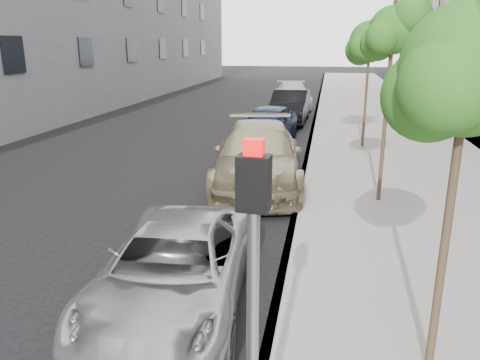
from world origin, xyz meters
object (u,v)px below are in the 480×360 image
(sedan_black, at_px, (290,107))
(tree_near, at_px, (471,69))
(signal_pole, at_px, (253,289))
(sedan_blue, at_px, (267,124))
(tree_mid, at_px, (394,31))
(suv, at_px, (258,155))
(tree_far, at_px, (371,42))
(minivan, at_px, (175,269))
(sedan_rear, at_px, (292,95))

(sedan_black, bearing_deg, tree_near, -78.56)
(signal_pole, distance_m, sedan_blue, 15.75)
(tree_mid, distance_m, sedan_blue, 8.74)
(suv, xyz_separation_m, sedan_blue, (-0.47, 5.85, -0.10))
(tree_far, height_order, minivan, tree_far)
(tree_mid, relative_size, sedan_rear, 0.91)
(minivan, distance_m, suv, 6.77)
(minivan, bearing_deg, tree_near, -18.77)
(tree_far, bearing_deg, sedan_blue, 171.56)
(tree_near, relative_size, sedan_black, 0.90)
(tree_far, xyz_separation_m, sedan_rear, (-3.63, 11.67, -3.24))
(tree_near, bearing_deg, suv, 113.33)
(tree_mid, distance_m, minivan, 7.53)
(sedan_rear, bearing_deg, tree_near, -89.24)
(tree_far, bearing_deg, sedan_black, 119.37)
(sedan_blue, bearing_deg, tree_mid, -53.89)
(tree_mid, bearing_deg, tree_far, 90.00)
(tree_far, xyz_separation_m, sedan_blue, (-3.80, 0.56, -3.25))
(signal_pole, bearing_deg, sedan_blue, 100.59)
(tree_near, relative_size, tree_far, 0.93)
(sedan_rear, bearing_deg, tree_mid, -86.31)
(tree_mid, bearing_deg, sedan_rear, 101.31)
(tree_near, relative_size, sedan_rear, 0.83)
(suv, relative_size, sedan_black, 1.20)
(tree_far, relative_size, sedan_black, 0.96)
(sedan_rear, bearing_deg, sedan_black, -94.56)
(minivan, bearing_deg, sedan_blue, 86.97)
(tree_near, height_order, tree_far, tree_far)
(tree_far, height_order, sedan_rear, tree_far)
(tree_near, distance_m, sedan_blue, 14.39)
(signal_pole, relative_size, sedan_blue, 0.71)
(sedan_rear, bearing_deg, suv, -96.58)
(tree_far, height_order, suv, tree_far)
(tree_near, relative_size, minivan, 0.95)
(tree_mid, xyz_separation_m, sedan_rear, (-3.63, 18.17, -3.47))
(signal_pole, bearing_deg, tree_near, 50.00)
(signal_pole, bearing_deg, sedan_rear, 97.40)
(tree_far, bearing_deg, tree_mid, -90.00)
(sedan_blue, bearing_deg, sedan_black, 92.82)
(minivan, bearing_deg, signal_pole, -64.44)
(tree_near, xyz_separation_m, sedan_rear, (-3.63, 24.67, -2.96))
(signal_pole, xyz_separation_m, sedan_blue, (-1.87, 15.58, -1.36))
(sedan_rear, bearing_deg, tree_far, -80.32)
(tree_far, height_order, sedan_blue, tree_far)
(minivan, bearing_deg, sedan_rear, 86.17)
(tree_mid, distance_m, suv, 4.90)
(tree_near, bearing_deg, tree_mid, 90.00)
(minivan, bearing_deg, suv, 83.74)
(suv, xyz_separation_m, sedan_black, (0.00, 11.20, -0.05))
(tree_mid, height_order, sedan_blue, tree_mid)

